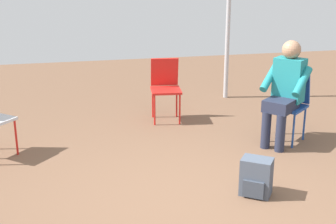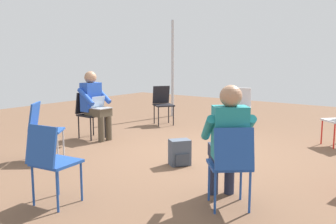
{
  "view_description": "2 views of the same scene",
  "coord_description": "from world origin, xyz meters",
  "px_view_note": "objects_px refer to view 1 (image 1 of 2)",
  "views": [
    {
      "loc": [
        -1.08,
        -3.51,
        2.06
      ],
      "look_at": [
        -0.22,
        0.24,
        0.86
      ],
      "focal_mm": 50.0,
      "sensor_mm": 36.0,
      "label": 1
    },
    {
      "loc": [
        4.8,
        3.08,
        1.52
      ],
      "look_at": [
        0.37,
        -0.2,
        0.69
      ],
      "focal_mm": 40.0,
      "sensor_mm": 36.0,
      "label": 2
    }
  ],
  "objects_px": {
    "chair_north": "(165,85)",
    "person_in_teal": "(285,88)",
    "chair_northeast": "(290,101)",
    "backpack_near_laptop_user": "(256,179)"
  },
  "relations": [
    {
      "from": "backpack_near_laptop_user",
      "to": "chair_northeast",
      "type": "bearing_deg",
      "value": 53.02
    },
    {
      "from": "chair_north",
      "to": "chair_northeast",
      "type": "height_order",
      "value": "same"
    },
    {
      "from": "chair_north",
      "to": "person_in_teal",
      "type": "height_order",
      "value": "person_in_teal"
    },
    {
      "from": "chair_northeast",
      "to": "backpack_near_laptop_user",
      "type": "relative_size",
      "value": 2.36
    },
    {
      "from": "chair_north",
      "to": "person_in_teal",
      "type": "relative_size",
      "value": 0.69
    },
    {
      "from": "backpack_near_laptop_user",
      "to": "person_in_teal",
      "type": "bearing_deg",
      "value": 54.48
    },
    {
      "from": "person_in_teal",
      "to": "backpack_near_laptop_user",
      "type": "relative_size",
      "value": 3.44
    },
    {
      "from": "chair_northeast",
      "to": "person_in_teal",
      "type": "relative_size",
      "value": 0.69
    },
    {
      "from": "chair_north",
      "to": "backpack_near_laptop_user",
      "type": "relative_size",
      "value": 2.36
    },
    {
      "from": "chair_north",
      "to": "chair_northeast",
      "type": "bearing_deg",
      "value": 146.23
    }
  ]
}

